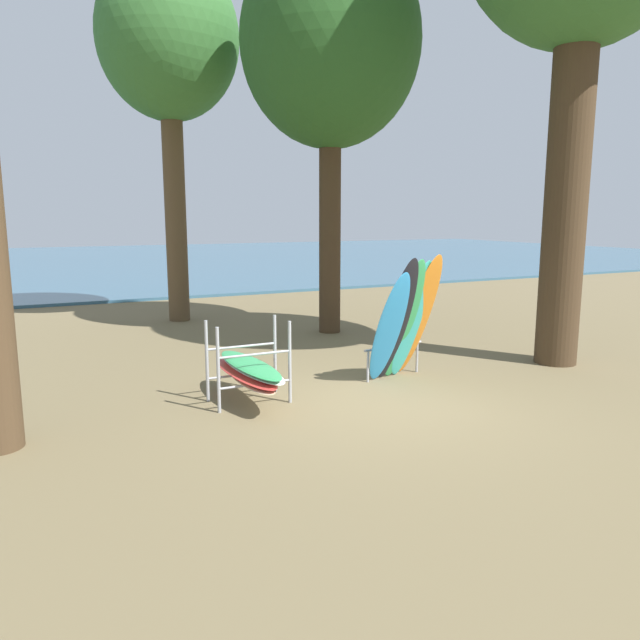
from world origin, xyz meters
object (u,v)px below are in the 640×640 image
at_px(tree_mid_behind, 169,43).
at_px(tree_far_left_back, 330,44).
at_px(board_storage_rack, 249,370).
at_px(leaning_board_pile, 404,321).

xyz_separation_m(tree_mid_behind, tree_far_left_back, (2.90, -3.23, -0.46)).
bearing_deg(tree_mid_behind, tree_far_left_back, -48.03).
relative_size(tree_mid_behind, board_storage_rack, 4.33).
relative_size(tree_far_left_back, leaning_board_pile, 4.12).
height_order(tree_far_left_back, board_storage_rack, tree_far_left_back).
distance_m(tree_mid_behind, leaning_board_pile, 9.96).
bearing_deg(board_storage_rack, tree_far_left_back, 50.94).
bearing_deg(leaning_board_pile, board_storage_rack, 178.97).
height_order(tree_mid_behind, leaning_board_pile, tree_mid_behind).
bearing_deg(tree_mid_behind, leaning_board_pile, -75.02).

